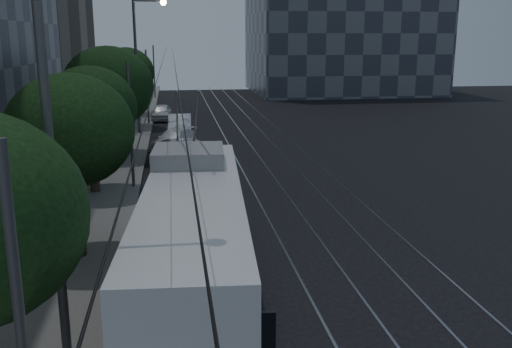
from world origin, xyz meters
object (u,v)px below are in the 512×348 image
object	(u,v)px
car_white_d	(162,112)
streetlamp_far	(142,52)
pickup_silver	(187,158)
car_white_a	(165,153)
car_white_c	(180,125)
trolleybus	(193,240)
car_white_b	(174,140)
streetlamp_near	(67,90)

from	to	relation	value
car_white_d	streetlamp_far	bearing A→B (deg)	-94.69
pickup_silver	car_white_a	xyz separation A→B (m)	(-1.16, 2.70, -0.28)
pickup_silver	streetlamp_far	world-z (taller)	streetlamp_far
car_white_a	car_white_d	world-z (taller)	car_white_d
car_white_c	streetlamp_far	xyz separation A→B (m)	(-2.53, 0.77, 5.18)
trolleybus	streetlamp_far	distance (m)	27.79
car_white_b	car_white_c	bearing A→B (deg)	109.01
pickup_silver	car_white_a	distance (m)	2.95
car_white_a	car_white_c	world-z (taller)	car_white_c
pickup_silver	car_white_d	world-z (taller)	pickup_silver
car_white_b	car_white_d	xyz separation A→B (m)	(-0.97, 13.12, 0.05)
car_white_d	pickup_silver	bearing A→B (deg)	-81.70
car_white_a	streetlamp_near	size ratio (longest dim) A/B	0.36
car_white_d	trolleybus	bearing A→B (deg)	-83.96
car_white_b	car_white_a	bearing A→B (deg)	-72.96
car_white_d	streetlamp_near	size ratio (longest dim) A/B	0.39
pickup_silver	streetlamp_far	size ratio (longest dim) A/B	0.66
pickup_silver	car_white_a	world-z (taller)	pickup_silver
trolleybus	car_white_d	bearing A→B (deg)	96.07
car_white_b	car_white_d	distance (m)	13.15
pickup_silver	streetlamp_far	xyz separation A→B (m)	(-2.69, 12.67, 5.04)
pickup_silver	car_white_c	bearing A→B (deg)	77.65
car_white_c	streetlamp_near	size ratio (longest dim) A/B	0.45
trolleybus	car_white_a	xyz separation A→B (m)	(-0.96, 17.39, -1.10)
car_white_d	streetlamp_far	xyz separation A→B (m)	(-1.09, -7.35, 5.27)
trolleybus	car_white_b	bearing A→B (deg)	94.89
car_white_a	car_white_d	bearing A→B (deg)	94.65
pickup_silver	streetlamp_near	xyz separation A→B (m)	(-2.68, -17.71, 5.20)
pickup_silver	car_white_b	world-z (taller)	pickup_silver
pickup_silver	car_white_d	distance (m)	20.08
car_white_c	car_white_d	distance (m)	8.24
pickup_silver	streetlamp_near	world-z (taller)	streetlamp_near
car_white_d	streetlamp_far	world-z (taller)	streetlamp_far
trolleybus	car_white_d	xyz separation A→B (m)	(-1.40, 34.71, -1.05)
streetlamp_far	trolleybus	bearing A→B (deg)	-84.80
car_white_c	streetlamp_far	size ratio (longest dim) A/B	0.47
car_white_b	streetlamp_far	bearing A→B (deg)	133.99
trolleybus	streetlamp_near	world-z (taller)	streetlamp_near
trolleybus	streetlamp_near	distance (m)	5.87
streetlamp_near	streetlamp_far	distance (m)	30.38
trolleybus	streetlamp_near	bearing A→B (deg)	-125.66
pickup_silver	car_white_b	size ratio (longest dim) A/B	1.50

